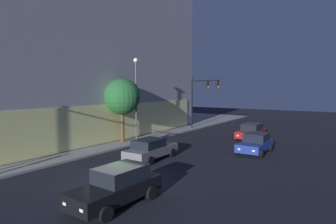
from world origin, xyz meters
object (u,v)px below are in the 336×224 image
object	(u,v)px
street_lamp_sidewalk	(136,89)
modern_building	(50,39)
sidewalk_tree	(122,97)
car_grey	(151,149)
car_red	(251,131)
traffic_light_far_corner	(202,93)
car_black	(117,186)
car_blue	(255,143)

from	to	relation	value
street_lamp_sidewalk	modern_building	bearing A→B (deg)	90.68
sidewalk_tree	car_grey	world-z (taller)	sidewalk_tree
street_lamp_sidewalk	car_red	bearing A→B (deg)	-46.85
traffic_light_far_corner	car_black	size ratio (longest dim) A/B	1.41
sidewalk_tree	car_red	size ratio (longest dim) A/B	1.31
street_lamp_sidewalk	car_blue	distance (m)	11.61
car_blue	sidewalk_tree	bearing A→B (deg)	104.10
car_grey	car_red	distance (m)	12.69
street_lamp_sidewalk	car_blue	world-z (taller)	street_lamp_sidewalk
traffic_light_far_corner	street_lamp_sidewalk	bearing A→B (deg)	173.46
car_black	car_blue	world-z (taller)	car_black
traffic_light_far_corner	car_blue	world-z (taller)	traffic_light_far_corner
car_grey	car_black	bearing A→B (deg)	-153.31
sidewalk_tree	car_red	xyz separation A→B (m)	(8.80, -9.38, -3.54)
traffic_light_far_corner	car_red	xyz separation A→B (m)	(-3.11, -7.18, -3.81)
car_red	car_grey	bearing A→B (deg)	164.10
sidewalk_tree	car_blue	xyz separation A→B (m)	(2.90, -11.55, -3.57)
car_blue	traffic_light_far_corner	bearing A→B (deg)	46.06
modern_building	traffic_light_far_corner	xyz separation A→B (m)	(11.17, -14.11, -6.21)
sidewalk_tree	car_black	distance (m)	14.57
traffic_light_far_corner	sidewalk_tree	distance (m)	12.11
modern_building	sidewalk_tree	distance (m)	13.58
modern_building	car_black	xyz separation A→B (m)	(-11.23, -21.38, -10.00)
modern_building	street_lamp_sidewalk	size ratio (longest dim) A/B	3.66
traffic_light_far_corner	street_lamp_sidewalk	xyz separation A→B (m)	(-11.02, 1.26, 0.43)
car_black	traffic_light_far_corner	bearing A→B (deg)	17.98
traffic_light_far_corner	car_grey	bearing A→B (deg)	-166.40
street_lamp_sidewalk	car_red	distance (m)	12.32
street_lamp_sidewalk	car_red	world-z (taller)	street_lamp_sidewalk
car_black	car_blue	xyz separation A→B (m)	(13.40, -2.08, -0.06)
traffic_light_far_corner	car_blue	distance (m)	13.54
traffic_light_far_corner	car_red	distance (m)	8.70
traffic_light_far_corner	street_lamp_sidewalk	world-z (taller)	street_lamp_sidewalk
sidewalk_tree	modern_building	bearing A→B (deg)	86.48
street_lamp_sidewalk	car_black	distance (m)	14.84
modern_building	car_red	xyz separation A→B (m)	(8.07, -21.29, -10.03)
sidewalk_tree	car_grey	size ratio (longest dim) A/B	1.28
sidewalk_tree	car_blue	bearing A→B (deg)	-75.90
car_grey	car_red	world-z (taller)	car_red
traffic_light_far_corner	modern_building	bearing A→B (deg)	128.37
street_lamp_sidewalk	sidewalk_tree	distance (m)	1.47
modern_building	street_lamp_sidewalk	world-z (taller)	modern_building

